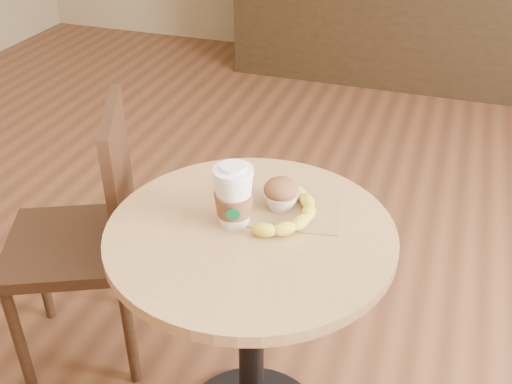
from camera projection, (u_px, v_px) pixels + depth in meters
cafe_table at (251, 299)px, 1.53m from camera, size 0.69×0.69×0.75m
chair_left at (89, 231)px, 1.85m from camera, size 0.52×0.52×0.89m
service_counter at (403, 1)px, 3.99m from camera, size 2.30×0.65×1.04m
kraft_bag at (292, 210)px, 1.48m from camera, size 0.27×0.22×0.00m
coffee_cup at (234, 198)px, 1.40m from camera, size 0.10×0.10×0.16m
muffin at (281, 194)px, 1.47m from camera, size 0.09×0.09×0.08m
banana at (291, 212)px, 1.44m from camera, size 0.20×0.27×0.03m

